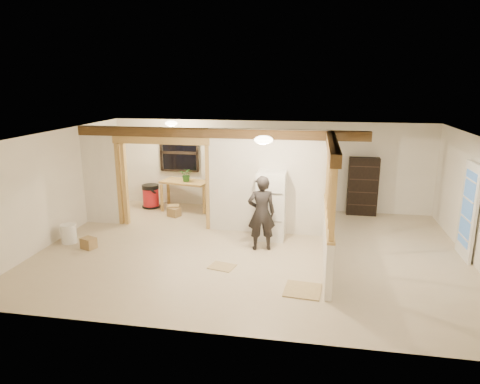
% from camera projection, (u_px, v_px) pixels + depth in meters
% --- Properties ---
extents(floor, '(9.00, 6.50, 0.01)m').
position_uv_depth(floor, '(251.00, 250.00, 9.32)').
color(floor, '#BFAD8E').
rests_on(floor, ground).
extents(ceiling, '(9.00, 6.50, 0.01)m').
position_uv_depth(ceiling, '(252.00, 135.00, 8.69)').
color(ceiling, white).
extents(wall_back, '(9.00, 0.01, 2.50)m').
position_uv_depth(wall_back, '(268.00, 165.00, 12.10)').
color(wall_back, silver).
rests_on(wall_back, floor).
extents(wall_front, '(9.00, 0.01, 2.50)m').
position_uv_depth(wall_front, '(217.00, 255.00, 5.91)').
color(wall_front, silver).
rests_on(wall_front, floor).
extents(wall_left, '(0.01, 6.50, 2.50)m').
position_uv_depth(wall_left, '(57.00, 186.00, 9.76)').
color(wall_left, silver).
rests_on(wall_left, floor).
extents(partition_left_stub, '(0.90, 0.12, 2.50)m').
position_uv_depth(partition_left_stub, '(101.00, 175.00, 10.82)').
color(partition_left_stub, silver).
rests_on(partition_left_stub, floor).
extents(partition_center, '(2.80, 0.12, 2.50)m').
position_uv_depth(partition_center, '(267.00, 182.00, 10.11)').
color(partition_center, silver).
rests_on(partition_center, floor).
extents(doorway_frame, '(2.46, 0.14, 2.20)m').
position_uv_depth(doorway_frame, '(163.00, 184.00, 10.59)').
color(doorway_frame, tan).
rests_on(doorway_frame, floor).
extents(header_beam_back, '(7.00, 0.18, 0.22)m').
position_uv_depth(header_beam_back, '(217.00, 133.00, 10.03)').
color(header_beam_back, '#51381C').
rests_on(header_beam_back, ceiling).
extents(header_beam_right, '(0.18, 3.30, 0.22)m').
position_uv_depth(header_beam_right, '(332.00, 146.00, 8.07)').
color(header_beam_right, '#51381C').
rests_on(header_beam_right, ceiling).
extents(pony_wall, '(0.12, 3.20, 1.00)m').
position_uv_depth(pony_wall, '(327.00, 239.00, 8.54)').
color(pony_wall, silver).
rests_on(pony_wall, floor).
extents(stud_partition, '(0.14, 3.20, 1.32)m').
position_uv_depth(stud_partition, '(330.00, 183.00, 8.25)').
color(stud_partition, tan).
rests_on(stud_partition, pony_wall).
extents(window_back, '(1.12, 0.10, 1.10)m').
position_uv_depth(window_back, '(179.00, 153.00, 12.38)').
color(window_back, black).
rests_on(window_back, wall_back).
extents(french_door, '(0.12, 0.86, 2.00)m').
position_uv_depth(french_door, '(469.00, 211.00, 8.71)').
color(french_door, white).
rests_on(french_door, floor).
extents(ceiling_dome_main, '(0.36, 0.36, 0.16)m').
position_uv_depth(ceiling_dome_main, '(264.00, 140.00, 8.16)').
color(ceiling_dome_main, '#FFEABF').
rests_on(ceiling_dome_main, ceiling).
extents(ceiling_dome_util, '(0.32, 0.32, 0.14)m').
position_uv_depth(ceiling_dome_util, '(171.00, 123.00, 11.30)').
color(ceiling_dome_util, '#FFEABF').
rests_on(ceiling_dome_util, ceiling).
extents(hanging_bulb, '(0.07, 0.07, 0.07)m').
position_uv_depth(hanging_bulb, '(182.00, 139.00, 10.63)').
color(hanging_bulb, '#FFD88C').
rests_on(hanging_bulb, ceiling).
extents(refrigerator, '(0.65, 0.63, 1.57)m').
position_uv_depth(refrigerator, '(271.00, 206.00, 9.85)').
color(refrigerator, white).
rests_on(refrigerator, floor).
extents(woman, '(0.68, 0.53, 1.65)m').
position_uv_depth(woman, '(261.00, 213.00, 9.17)').
color(woman, black).
rests_on(woman, floor).
extents(work_table, '(1.44, 0.93, 0.84)m').
position_uv_depth(work_table, '(186.00, 195.00, 12.13)').
color(work_table, tan).
rests_on(work_table, floor).
extents(potted_plant, '(0.38, 0.34, 0.39)m').
position_uv_depth(potted_plant, '(187.00, 175.00, 11.91)').
color(potted_plant, '#2F5223').
rests_on(potted_plant, work_table).
extents(shop_vac, '(0.55, 0.55, 0.69)m').
position_uv_depth(shop_vac, '(151.00, 196.00, 12.35)').
color(shop_vac, '#AD171E').
rests_on(shop_vac, floor).
extents(bookshelf, '(0.79, 0.26, 1.59)m').
position_uv_depth(bookshelf, '(363.00, 186.00, 11.59)').
color(bookshelf, black).
rests_on(bookshelf, floor).
extents(bucket, '(0.40, 0.40, 0.43)m').
position_uv_depth(bucket, '(69.00, 234.00, 9.69)').
color(bucket, white).
rests_on(bucket, floor).
extents(box_util_a, '(0.38, 0.34, 0.28)m').
position_uv_depth(box_util_a, '(173.00, 210.00, 11.70)').
color(box_util_a, '#967648').
rests_on(box_util_a, floor).
extents(box_util_b, '(0.34, 0.34, 0.24)m').
position_uv_depth(box_util_b, '(175.00, 212.00, 11.58)').
color(box_util_b, '#967648').
rests_on(box_util_b, floor).
extents(box_front, '(0.36, 0.33, 0.24)m').
position_uv_depth(box_front, '(89.00, 243.00, 9.39)').
color(box_front, '#967648').
rests_on(box_front, floor).
extents(floor_panel_near, '(0.69, 0.69, 0.02)m').
position_uv_depth(floor_panel_near, '(303.00, 290.00, 7.51)').
color(floor_panel_near, tan).
rests_on(floor_panel_near, floor).
extents(floor_panel_far, '(0.56, 0.49, 0.02)m').
position_uv_depth(floor_panel_far, '(222.00, 267.00, 8.47)').
color(floor_panel_far, tan).
rests_on(floor_panel_far, floor).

